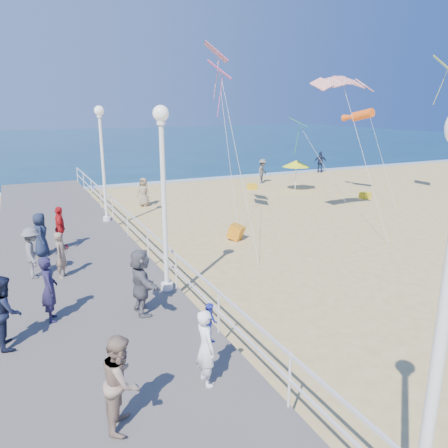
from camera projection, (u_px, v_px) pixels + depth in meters
name	position (u px, v px, depth m)	size (l,w,h in m)	color
ground	(312.00, 273.00, 15.38)	(160.00, 160.00, 0.00)	#D7BA70
ocean	(72.00, 142.00, 71.92)	(160.00, 90.00, 0.05)	#0C3048
surf_line	(148.00, 183.00, 33.20)	(160.00, 1.20, 0.04)	silver
boardwalk	(94.00, 309.00, 12.19)	(5.00, 44.00, 0.40)	#65605B
railing	(176.00, 261.00, 12.94)	(0.05, 42.00, 0.55)	white
lamp_post_near	(444.00, 315.00, 4.35)	(0.44, 0.44, 5.32)	white
lamp_post_mid	(163.00, 181.00, 12.18)	(0.44, 0.44, 5.32)	white
lamp_post_far	(102.00, 152.00, 20.01)	(0.44, 0.44, 5.32)	white
woman_holding_toddler	(206.00, 348.00, 8.42)	(0.57, 0.37, 1.56)	white
toddler_held	(210.00, 321.00, 8.49)	(0.37, 0.29, 0.77)	#3442C6
spectator_0	(49.00, 289.00, 10.95)	(0.62, 0.41, 1.71)	#1F1B3C
spectator_1	(122.00, 381.00, 7.28)	(0.82, 0.64, 1.68)	gray
spectator_2	(33.00, 253.00, 13.74)	(1.07, 0.61, 1.65)	slate
spectator_3	(60.00, 228.00, 16.52)	(0.97, 0.40, 1.66)	red
spectator_4	(40.00, 234.00, 15.78)	(0.78, 0.51, 1.60)	#1A2239
spectator_5	(141.00, 282.00, 11.30)	(1.65, 0.53, 1.78)	slate
spectator_6	(61.00, 255.00, 13.78)	(0.54, 0.36, 1.49)	#866F5C
spectator_7	(6.00, 311.00, 9.78)	(0.81, 0.63, 1.67)	#171C33
beach_walker_a	(263.00, 171.00, 33.12)	(1.20, 0.69, 1.86)	#5A5B5F
beach_walker_b	(320.00, 162.00, 38.53)	(1.09, 0.45, 1.86)	#1B233D
beach_walker_c	(144.00, 192.00, 25.53)	(0.82, 0.53, 1.68)	gray
box_kite	(236.00, 234.00, 19.09)	(0.55, 0.55, 0.60)	#CC4C0C
beach_umbrella	(296.00, 164.00, 29.78)	(1.90, 1.90, 2.14)	white
beach_chair_left	(252.00, 186.00, 30.92)	(0.55, 0.55, 0.40)	yellow
beach_chair_right	(365.00, 195.00, 27.82)	(0.55, 0.55, 0.40)	yellow
kite_parafoil	(344.00, 80.00, 19.92)	(3.26, 0.90, 0.30)	red
kite_windsock	(363.00, 115.00, 27.18)	(0.56, 0.56, 2.36)	#FF5A15
kite_diamond_pink	(220.00, 70.00, 19.00)	(1.27, 1.27, 0.02)	#FF5DBB
kite_diamond_multi	(443.00, 64.00, 24.95)	(1.44, 1.44, 0.02)	#1B9AEB
kite_diamond_green	(298.00, 122.00, 26.81)	(1.23, 1.23, 0.02)	green
kite_diamond_redwhite	(216.00, 52.00, 19.60)	(1.30, 1.30, 0.02)	red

